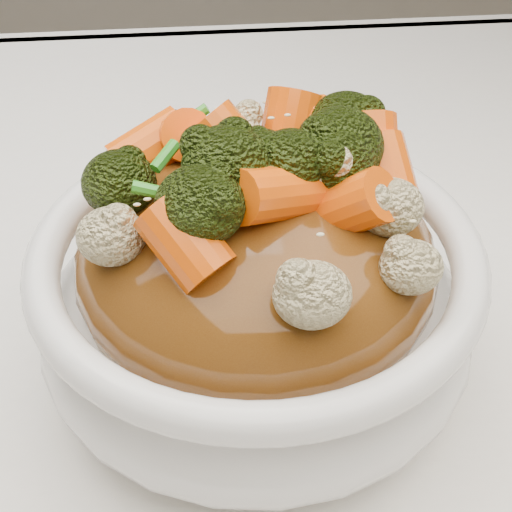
{
  "coord_description": "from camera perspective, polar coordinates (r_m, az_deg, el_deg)",
  "views": [
    {
      "loc": [
        -0.0,
        -0.32,
        1.07
      ],
      "look_at": [
        0.03,
        -0.03,
        0.83
      ],
      "focal_mm": 55.0,
      "sensor_mm": 36.0,
      "label": 1
    }
  ],
  "objects": [
    {
      "name": "broccoli",
      "position": [
        0.34,
        -0.0,
        7.63
      ],
      "size": [
        0.18,
        0.18,
        0.04
      ],
      "primitive_type": null,
      "rotation": [
        0.0,
        0.0,
        -0.03
      ],
      "color": "black",
      "rests_on": "sauce_base"
    },
    {
      "name": "sesame_seeds",
      "position": [
        0.34,
        -0.0,
        7.92
      ],
      "size": [
        0.16,
        0.16,
        0.01
      ],
      "primitive_type": null,
      "rotation": [
        0.0,
        0.0,
        -0.03
      ],
      "color": "beige",
      "rests_on": "sauce_base"
    },
    {
      "name": "sauce_base",
      "position": [
        0.38,
        -0.0,
        -0.35
      ],
      "size": [
        0.18,
        0.18,
        0.1
      ],
      "primitive_type": "ellipsoid",
      "rotation": [
        0.0,
        0.0,
        -0.03
      ],
      "color": "#5D3410",
      "rests_on": "bowl"
    },
    {
      "name": "carrots",
      "position": [
        0.34,
        -0.0,
        7.77
      ],
      "size": [
        0.18,
        0.18,
        0.05
      ],
      "primitive_type": null,
      "rotation": [
        0.0,
        0.0,
        -0.03
      ],
      "color": "#F85A08",
      "rests_on": "sauce_base"
    },
    {
      "name": "tablecloth",
      "position": [
        0.46,
        -3.5,
        -6.69
      ],
      "size": [
        1.2,
        0.8,
        0.04
      ],
      "primitive_type": "cube",
      "color": "white",
      "rests_on": "dining_table"
    },
    {
      "name": "cauliflower",
      "position": [
        0.34,
        -0.0,
        7.34
      ],
      "size": [
        0.18,
        0.18,
        0.04
      ],
      "primitive_type": null,
      "rotation": [
        0.0,
        0.0,
        -0.03
      ],
      "color": "beige",
      "rests_on": "sauce_base"
    },
    {
      "name": "scallions",
      "position": [
        0.34,
        -0.0,
        7.92
      ],
      "size": [
        0.13,
        0.13,
        0.02
      ],
      "primitive_type": null,
      "rotation": [
        0.0,
        0.0,
        -0.03
      ],
      "color": "#2D9121",
      "rests_on": "sauce_base"
    },
    {
      "name": "bowl",
      "position": [
        0.4,
        0.0,
        -3.64
      ],
      "size": [
        0.22,
        0.22,
        0.09
      ],
      "primitive_type": null,
      "rotation": [
        0.0,
        0.0,
        -0.03
      ],
      "color": "white",
      "rests_on": "tablecloth"
    }
  ]
}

